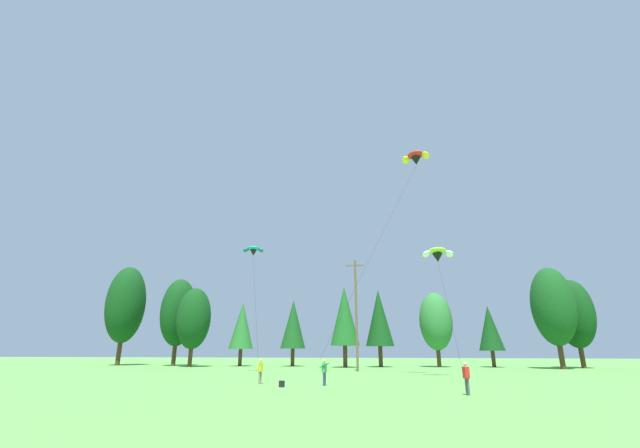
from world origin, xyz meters
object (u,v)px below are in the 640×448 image
Objects in this scene: parafoil_kite_mid_red_yellow at (416,158)px; parafoil_kite_far_lime_white at (438,254)px; backpack at (282,384)px; kite_flyer_near at (260,369)px; utility_pole at (356,311)px; kite_flyer_far at (466,376)px; parafoil_kite_high_teal at (253,250)px; kite_flyer_mid at (324,370)px.

parafoil_kite_mid_red_yellow is 10.22m from parafoil_kite_far_lime_white.
parafoil_kite_mid_red_yellow is 50.26× the size of backpack.
kite_flyer_near is 0.12× the size of parafoil_kite_far_lime_white.
utility_pole is 0.85× the size of parafoil_kite_far_lime_white.
kite_flyer_far is 24.58m from parafoil_kite_mid_red_yellow.
parafoil_kite_high_teal is 0.96× the size of parafoil_kite_far_lime_white.
parafoil_kite_high_teal reaches higher than utility_pole.
utility_pole reaches higher than kite_flyer_mid.
parafoil_kite_far_lime_white is at bearing -13.86° from parafoil_kite_mid_red_yellow.
kite_flyer_mid is 23.58m from parafoil_kite_mid_red_yellow.
utility_pole is 7.38× the size of kite_flyer_far.
parafoil_kite_mid_red_yellow reaches higher than kite_flyer_mid.
parafoil_kite_mid_red_yellow is (8.24, 9.42, 19.98)m from kite_flyer_mid.
kite_flyer_near and kite_flyer_far have the same top height.
kite_flyer_mid and kite_flyer_far have the same top height.
kite_flyer_far is at bearing -89.61° from parafoil_kite_mid_red_yellow.
parafoil_kite_high_teal is at bearing 124.83° from kite_flyer_mid.
parafoil_kite_far_lime_white is 19.31m from backpack.
kite_flyer_far is 28.95m from parafoil_kite_high_teal.
kite_flyer_near is 19.24m from parafoil_kite_far_lime_white.
kite_flyer_far is 11.45m from backpack.
parafoil_kite_far_lime_white is at bearing -49.36° from utility_pole.
kite_flyer_mid is 9.66m from kite_flyer_far.
kite_flyer_near is 1.00× the size of kite_flyer_mid.
backpack is at bearing -65.13° from parafoil_kite_high_teal.
kite_flyer_far is 4.23× the size of backpack.
parafoil_kite_high_teal is at bearing 133.71° from kite_flyer_far.
kite_flyer_mid is 0.08× the size of parafoil_kite_mid_red_yellow.
kite_flyer_mid is 4.23× the size of backpack.
kite_flyer_far is 0.12× the size of parafoil_kite_high_teal.
parafoil_kite_far_lime_white is (14.17, 8.51, 9.86)m from kite_flyer_near.
backpack is at bearing -45.78° from kite_flyer_near.
parafoil_kite_far_lime_white is at bearing -100.25° from backpack.
parafoil_kite_high_teal is (-18.19, 19.03, 12.03)m from kite_flyer_far.
kite_flyer_near is 4.23× the size of backpack.
parafoil_kite_high_teal is (-9.86, 14.16, 12.02)m from kite_flyer_mid.
kite_flyer_near and kite_flyer_mid have the same top height.
parafoil_kite_mid_red_yellow reaches higher than kite_flyer_near.
backpack is at bearing -138.71° from parafoil_kite_far_lime_white.
parafoil_kite_far_lime_white is at bearing 30.99° from kite_flyer_near.
utility_pole reaches higher than parafoil_kite_far_lime_white.
parafoil_kite_mid_red_yellow reaches higher than backpack.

